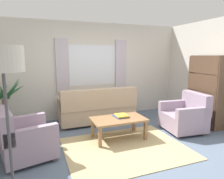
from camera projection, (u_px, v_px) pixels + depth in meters
name	position (u px, v px, depth m)	size (l,w,h in m)	color
ground_plane	(126.00, 148.00, 3.77)	(6.24, 6.24, 0.00)	slate
wall_back	(92.00, 71.00, 5.63)	(5.32, 0.12, 2.60)	silver
window_with_curtains	(93.00, 65.00, 5.53)	(1.98, 0.07, 1.40)	white
area_rug	(126.00, 148.00, 3.77)	(2.22, 1.77, 0.01)	tan
couch	(97.00, 109.00, 5.16)	(1.90, 0.82, 0.92)	tan
armchair_left	(24.00, 139.00, 3.35)	(0.99, 1.01, 0.88)	#998499
armchair_right	(185.00, 116.00, 4.59)	(0.90, 0.91, 0.88)	#998499
coffee_table	(119.00, 121.00, 4.15)	(1.10, 0.64, 0.44)	olive
book_stack_on_table	(121.00, 116.00, 4.25)	(0.30, 0.32, 0.05)	#335199
potted_plant	(4.00, 108.00, 4.47)	(1.11, 1.11, 1.25)	#B7B2A8
bookshelf	(206.00, 94.00, 4.88)	(0.30, 0.94, 1.72)	brown
standing_lamp	(3.00, 73.00, 1.85)	(0.38, 0.38, 1.81)	#4C4C51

